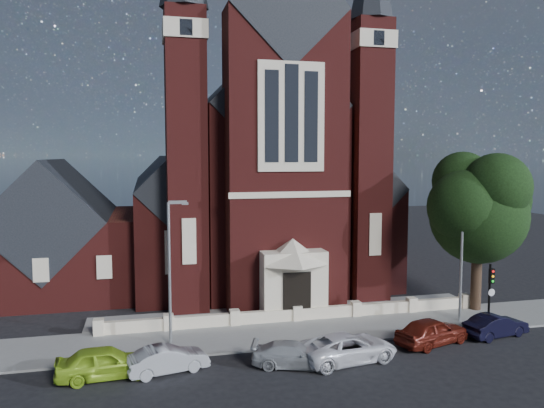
{
  "coord_description": "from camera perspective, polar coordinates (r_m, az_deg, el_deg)",
  "views": [
    {
      "loc": [
        -9.19,
        -25.04,
        10.54
      ],
      "look_at": [
        -0.3,
        12.0,
        7.03
      ],
      "focal_mm": 35.0,
      "sensor_mm": 36.0,
      "label": 1
    }
  ],
  "objects": [
    {
      "name": "car_dark_red",
      "position": [
        31.63,
        16.8,
        -12.97
      ],
      "size": [
        4.82,
        3.1,
        1.53
      ],
      "primitive_type": "imported",
      "rotation": [
        0.0,
        0.0,
        1.89
      ],
      "color": "maroon",
      "rests_on": "ground"
    },
    {
      "name": "car_navy",
      "position": [
        34.22,
        22.94,
        -11.95
      ],
      "size": [
        4.2,
        2.18,
        1.32
      ],
      "primitive_type": "imported",
      "rotation": [
        0.0,
        0.0,
        1.78
      ],
      "color": "black",
      "rests_on": "ground"
    },
    {
      "name": "parish_hall",
      "position": [
        44.07,
        -22.27,
        -3.66
      ],
      "size": [
        12.0,
        12.2,
        10.24
      ],
      "color": "#551916",
      "rests_on": "ground"
    },
    {
      "name": "traffic_signal",
      "position": [
        35.01,
        22.44,
        -8.28
      ],
      "size": [
        0.28,
        0.42,
        4.0
      ],
      "color": "black",
      "rests_on": "ground"
    },
    {
      "name": "car_white_suv",
      "position": [
        28.39,
        8.16,
        -15.03
      ],
      "size": [
        5.52,
        3.23,
        1.45
      ],
      "primitive_type": "imported",
      "rotation": [
        0.0,
        0.0,
        1.74
      ],
      "color": "white",
      "rests_on": "ground"
    },
    {
      "name": "car_silver_a",
      "position": [
        27.3,
        -11.2,
        -16.08
      ],
      "size": [
        4.19,
        2.31,
        1.31
      ],
      "primitive_type": "imported",
      "rotation": [
        0.0,
        0.0,
        1.82
      ],
      "color": "#A4A7AC",
      "rests_on": "ground"
    },
    {
      "name": "forecourt_wall",
      "position": [
        34.51,
        2.68,
        -12.53
      ],
      "size": [
        24.0,
        0.4,
        0.9
      ],
      "primitive_type": "cube",
      "color": "beige",
      "rests_on": "ground"
    },
    {
      "name": "car_lime_van",
      "position": [
        27.35,
        -17.53,
        -15.93
      ],
      "size": [
        4.63,
        2.16,
        1.54
      ],
      "primitive_type": "imported",
      "rotation": [
        0.0,
        0.0,
        1.65
      ],
      "color": "#99C727",
      "rests_on": "ground"
    },
    {
      "name": "street_tree",
      "position": [
        37.86,
        21.72,
        -0.54
      ],
      "size": [
        6.4,
        6.6,
        10.7
      ],
      "color": "black",
      "rests_on": "ground"
    },
    {
      "name": "street_lamp_left",
      "position": [
        29.67,
        -10.81,
        -6.39
      ],
      "size": [
        1.16,
        0.22,
        8.09
      ],
      "color": "gray",
      "rests_on": "ground"
    },
    {
      "name": "pavement_strip",
      "position": [
        32.69,
        3.68,
        -13.56
      ],
      "size": [
        60.0,
        5.0,
        0.12
      ],
      "primitive_type": "cube",
      "color": "slate",
      "rests_on": "ground"
    },
    {
      "name": "street_lamp_right",
      "position": [
        35.36,
        19.85,
        -4.73
      ],
      "size": [
        1.16,
        0.22,
        8.09
      ],
      "color": "gray",
      "rests_on": "ground"
    },
    {
      "name": "car_silver_b",
      "position": [
        27.53,
        2.36,
        -15.89
      ],
      "size": [
        4.55,
        2.95,
        1.22
      ],
      "primitive_type": "imported",
      "rotation": [
        0.0,
        0.0,
        1.25
      ],
      "color": "#A1A5A9",
      "rests_on": "ground"
    },
    {
      "name": "church",
      "position": [
        48.92,
        -2.65,
        2.49
      ],
      "size": [
        20.01,
        34.9,
        29.2
      ],
      "color": "#551916",
      "rests_on": "ground"
    },
    {
      "name": "ground",
      "position": [
        42.42,
        -0.56,
        -9.13
      ],
      "size": [
        120.0,
        120.0,
        0.0
      ],
      "primitive_type": "plane",
      "color": "black",
      "rests_on": "ground"
    },
    {
      "name": "forecourt_paving",
      "position": [
        36.34,
        1.78,
        -11.6
      ],
      "size": [
        26.0,
        3.0,
        0.14
      ],
      "primitive_type": "cube",
      "color": "slate",
      "rests_on": "ground"
    }
  ]
}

